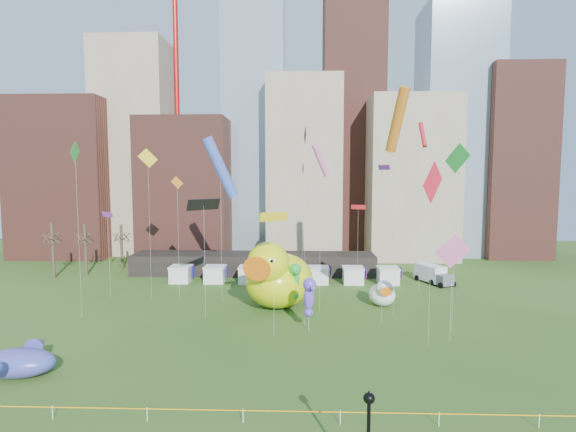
{
  "coord_description": "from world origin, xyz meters",
  "views": [
    {
      "loc": [
        3.6,
        -25.45,
        15.1
      ],
      "look_at": [
        2.47,
        9.97,
        12.0
      ],
      "focal_mm": 27.0,
      "sensor_mm": 36.0,
      "label": 1
    }
  ],
  "objects_px": {
    "small_duck": "(383,293)",
    "box_truck": "(433,274)",
    "big_duck": "(277,277)",
    "seahorse_green": "(295,278)",
    "lamppost": "(369,432)",
    "seahorse_purple": "(309,294)",
    "whale_inflatable": "(20,361)"
  },
  "relations": [
    {
      "from": "whale_inflatable",
      "to": "seahorse_purple",
      "type": "bearing_deg",
      "value": 20.98
    },
    {
      "from": "seahorse_green",
      "to": "whale_inflatable",
      "type": "height_order",
      "value": "seahorse_green"
    },
    {
      "from": "seahorse_green",
      "to": "lamppost",
      "type": "bearing_deg",
      "value": -91.8
    },
    {
      "from": "small_duck",
      "to": "seahorse_green",
      "type": "distance_m",
      "value": 11.23
    },
    {
      "from": "big_duck",
      "to": "box_truck",
      "type": "bearing_deg",
      "value": 53.94
    },
    {
      "from": "seahorse_green",
      "to": "seahorse_purple",
      "type": "xyz_separation_m",
      "value": [
        1.45,
        -5.25,
        -0.34
      ]
    },
    {
      "from": "seahorse_purple",
      "to": "lamppost",
      "type": "bearing_deg",
      "value": -102.54
    },
    {
      "from": "seahorse_green",
      "to": "whale_inflatable",
      "type": "bearing_deg",
      "value": -153.28
    },
    {
      "from": "box_truck",
      "to": "whale_inflatable",
      "type": "bearing_deg",
      "value": -167.64
    },
    {
      "from": "lamppost",
      "to": "box_truck",
      "type": "distance_m",
      "value": 45.54
    },
    {
      "from": "seahorse_green",
      "to": "whale_inflatable",
      "type": "xyz_separation_m",
      "value": [
        -20.86,
        -15.49,
        -2.99
      ]
    },
    {
      "from": "seahorse_green",
      "to": "box_truck",
      "type": "xyz_separation_m",
      "value": [
        19.64,
        15.3,
        -2.81
      ]
    },
    {
      "from": "whale_inflatable",
      "to": "box_truck",
      "type": "xyz_separation_m",
      "value": [
        40.5,
        30.79,
        0.18
      ]
    },
    {
      "from": "big_duck",
      "to": "small_duck",
      "type": "height_order",
      "value": "big_duck"
    },
    {
      "from": "small_duck",
      "to": "seahorse_green",
      "type": "bearing_deg",
      "value": -161.98
    },
    {
      "from": "whale_inflatable",
      "to": "box_truck",
      "type": "bearing_deg",
      "value": 33.57
    },
    {
      "from": "lamppost",
      "to": "small_duck",
      "type": "bearing_deg",
      "value": 78.31
    },
    {
      "from": "lamppost",
      "to": "whale_inflatable",
      "type": "bearing_deg",
      "value": 154.32
    },
    {
      "from": "whale_inflatable",
      "to": "seahorse_green",
      "type": "bearing_deg",
      "value": 32.92
    },
    {
      "from": "seahorse_purple",
      "to": "lamppost",
      "type": "relative_size",
      "value": 1.03
    },
    {
      "from": "small_duck",
      "to": "seahorse_purple",
      "type": "distance_m",
      "value": 12.73
    },
    {
      "from": "lamppost",
      "to": "big_duck",
      "type": "bearing_deg",
      "value": 101.36
    },
    {
      "from": "small_duck",
      "to": "box_truck",
      "type": "relative_size",
      "value": 0.67
    },
    {
      "from": "big_duck",
      "to": "seahorse_purple",
      "type": "bearing_deg",
      "value": -41.81
    },
    {
      "from": "seahorse_green",
      "to": "small_duck",
      "type": "bearing_deg",
      "value": 9.49
    },
    {
      "from": "small_duck",
      "to": "whale_inflatable",
      "type": "relative_size",
      "value": 0.59
    },
    {
      "from": "lamppost",
      "to": "box_truck",
      "type": "xyz_separation_m",
      "value": [
        15.76,
        42.68,
        -1.91
      ]
    },
    {
      "from": "seahorse_green",
      "to": "box_truck",
      "type": "relative_size",
      "value": 0.91
    },
    {
      "from": "big_duck",
      "to": "box_truck",
      "type": "distance_m",
      "value": 25.36
    },
    {
      "from": "seahorse_green",
      "to": "seahorse_purple",
      "type": "relative_size",
      "value": 1.07
    },
    {
      "from": "box_truck",
      "to": "lamppost",
      "type": "bearing_deg",
      "value": -135.14
    },
    {
      "from": "seahorse_purple",
      "to": "box_truck",
      "type": "height_order",
      "value": "seahorse_purple"
    }
  ]
}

